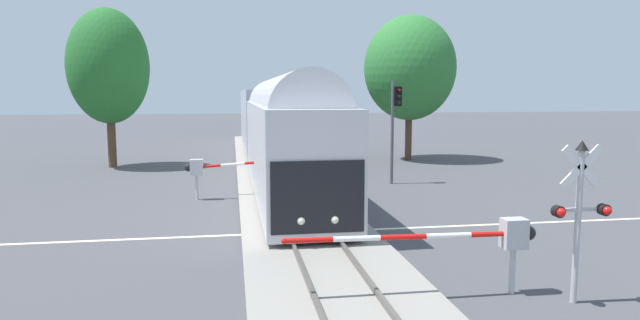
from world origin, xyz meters
The scene contains 10 objects.
ground_plane centered at (0.00, 0.00, 0.00)m, with size 220.00×220.00×0.00m, color #47474C.
road_centre_stripe centered at (0.00, 0.00, 0.00)m, with size 44.00×0.20×0.01m.
railway_track centered at (0.00, 0.00, 0.10)m, with size 4.40×80.00×0.32m.
commuter_train centered at (0.00, 16.62, 2.80)m, with size 3.04×41.40×5.16m.
crossing_gate_near centered at (3.34, -6.40, 1.39)m, with size 5.96×0.40×1.80m.
crossing_signal_mast centered at (5.10, -7.18, 2.25)m, with size 1.36×0.44×3.68m.
crossing_gate_far centered at (-3.36, 6.40, 1.43)m, with size 5.85×0.40×1.85m.
traffic_signal_far_side centered at (5.86, 9.15, 3.58)m, with size 0.53×0.38×5.33m.
oak_far_right centered at (9.83, 18.83, 6.42)m, with size 6.35×6.35×10.04m.
oak_behind_train centered at (-9.98, 18.12, 6.34)m, with size 4.96×4.96×9.94m.
Camera 1 is at (-2.42, -17.86, 4.69)m, focal length 30.51 mm.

